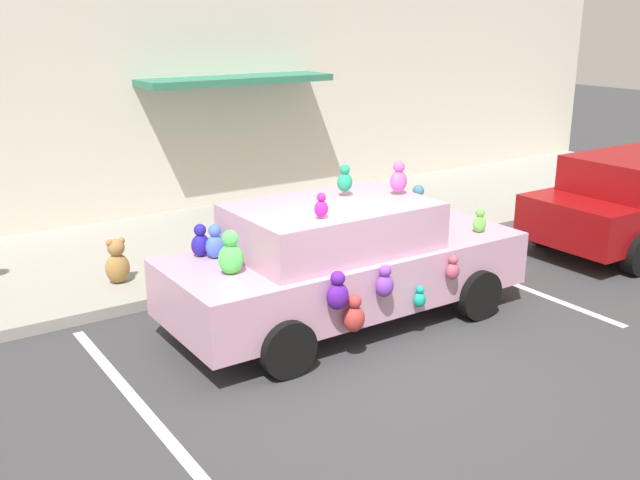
% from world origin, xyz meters
% --- Properties ---
extents(ground_plane, '(60.00, 60.00, 0.00)m').
position_xyz_m(ground_plane, '(0.00, 0.00, 0.00)').
color(ground_plane, '#38383A').
extents(sidewalk, '(24.00, 4.00, 0.15)m').
position_xyz_m(sidewalk, '(0.00, 5.00, 0.07)').
color(sidewalk, gray).
rests_on(sidewalk, ground).
extents(storefront_building, '(24.00, 1.25, 6.40)m').
position_xyz_m(storefront_building, '(0.02, 7.14, 3.19)').
color(storefront_building, beige).
rests_on(storefront_building, ground).
extents(parking_stripe_front, '(0.12, 3.60, 0.01)m').
position_xyz_m(parking_stripe_front, '(3.24, 1.00, 0.00)').
color(parking_stripe_front, silver).
rests_on(parking_stripe_front, ground).
extents(parking_stripe_rear, '(0.12, 3.60, 0.01)m').
position_xyz_m(parking_stripe_rear, '(-2.44, 1.00, 0.00)').
color(parking_stripe_rear, silver).
rests_on(parking_stripe_rear, ground).
extents(plush_covered_car, '(4.54, 2.07, 1.97)m').
position_xyz_m(plush_covered_car, '(0.45, 1.31, 0.80)').
color(plush_covered_car, '#C493AE').
rests_on(plush_covered_car, ground).
extents(parked_sedan_behind, '(4.11, 1.94, 1.54)m').
position_xyz_m(parked_sedan_behind, '(6.28, 1.14, 0.79)').
color(parked_sedan_behind, maroon).
rests_on(parked_sedan_behind, ground).
extents(teddy_bear_on_sidewalk, '(0.33, 0.28, 0.64)m').
position_xyz_m(teddy_bear_on_sidewalk, '(-1.56, 3.82, 0.45)').
color(teddy_bear_on_sidewalk, '#9E723D').
rests_on(teddy_bear_on_sidewalk, sidewalk).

